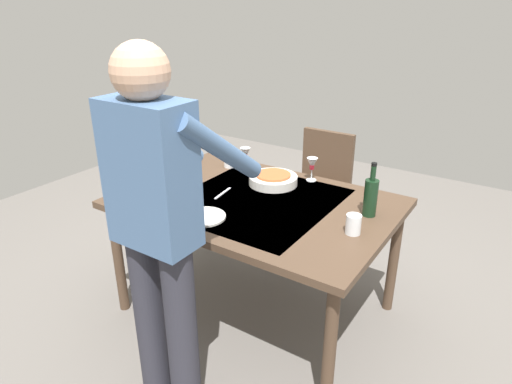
# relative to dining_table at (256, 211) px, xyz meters

# --- Properties ---
(ground_plane) EXTENTS (6.00, 6.00, 0.00)m
(ground_plane) POSITION_rel_dining_table_xyz_m (0.00, 0.00, -0.69)
(ground_plane) COLOR #66605B
(dining_table) EXTENTS (1.54, 1.06, 0.76)m
(dining_table) POSITION_rel_dining_table_xyz_m (0.00, 0.00, 0.00)
(dining_table) COLOR #4C3828
(dining_table) RESTS_ON ground_plane
(chair_near) EXTENTS (0.40, 0.40, 0.91)m
(chair_near) POSITION_rel_dining_table_xyz_m (0.02, -0.91, -0.16)
(chair_near) COLOR #352114
(chair_near) RESTS_ON ground_plane
(person_server) EXTENTS (0.42, 0.61, 1.69)m
(person_server) POSITION_rel_dining_table_xyz_m (-0.04, 0.79, 0.28)
(person_server) COLOR #2D2D38
(person_server) RESTS_ON ground_plane
(wine_bottle) EXTENTS (0.07, 0.07, 0.30)m
(wine_bottle) POSITION_rel_dining_table_xyz_m (-0.61, -0.17, 0.18)
(wine_bottle) COLOR black
(wine_bottle) RESTS_ON dining_table
(wine_glass_left) EXTENTS (0.07, 0.07, 0.15)m
(wine_glass_left) POSITION_rel_dining_table_xyz_m (-0.13, -0.44, 0.17)
(wine_glass_left) COLOR white
(wine_glass_left) RESTS_ON dining_table
(wine_glass_right) EXTENTS (0.07, 0.07, 0.15)m
(wine_glass_right) POSITION_rel_dining_table_xyz_m (0.34, -0.38, 0.17)
(wine_glass_right) COLOR white
(wine_glass_right) RESTS_ON dining_table
(water_cup_near_left) EXTENTS (0.08, 0.08, 0.10)m
(water_cup_near_left) POSITION_rel_dining_table_xyz_m (0.50, 0.42, 0.12)
(water_cup_near_left) COLOR silver
(water_cup_near_left) RESTS_ON dining_table
(water_cup_near_right) EXTENTS (0.07, 0.07, 0.10)m
(water_cup_near_right) POSITION_rel_dining_table_xyz_m (0.45, -0.36, 0.12)
(water_cup_near_right) COLOR silver
(water_cup_near_right) RESTS_ON dining_table
(water_cup_far_left) EXTENTS (0.08, 0.08, 0.10)m
(water_cup_far_left) POSITION_rel_dining_table_xyz_m (-0.61, 0.07, 0.12)
(water_cup_far_left) COLOR silver
(water_cup_far_left) RESTS_ON dining_table
(serving_bowl_pasta) EXTENTS (0.30, 0.30, 0.07)m
(serving_bowl_pasta) POSITION_rel_dining_table_xyz_m (0.04, -0.26, 0.10)
(serving_bowl_pasta) COLOR white
(serving_bowl_pasta) RESTS_ON dining_table
(dinner_plate_near) EXTENTS (0.23, 0.23, 0.01)m
(dinner_plate_near) POSITION_rel_dining_table_xyz_m (0.55, 0.09, 0.07)
(dinner_plate_near) COLOR white
(dinner_plate_near) RESTS_ON dining_table
(dinner_plate_far) EXTENTS (0.23, 0.23, 0.01)m
(dinner_plate_far) POSITION_rel_dining_table_xyz_m (0.10, 0.34, 0.07)
(dinner_plate_far) COLOR white
(dinner_plate_far) RESTS_ON dining_table
(table_fork) EXTENTS (0.04, 0.18, 0.00)m
(table_fork) POSITION_rel_dining_table_xyz_m (0.21, 0.03, 0.07)
(table_fork) COLOR silver
(table_fork) RESTS_ON dining_table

